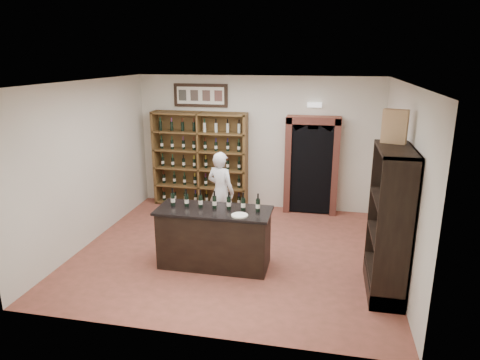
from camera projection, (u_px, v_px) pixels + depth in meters
name	position (u px, v px, depth m)	size (l,w,h in m)	color
floor	(234.00, 251.00, 7.78)	(5.50, 5.50, 0.00)	#9A4B3D
ceiling	(233.00, 82.00, 6.94)	(5.50, 5.50, 0.00)	white
wall_back	(257.00, 143.00, 9.71)	(5.50, 0.04, 3.00)	beige
wall_left	(88.00, 163.00, 7.89)	(0.04, 5.00, 3.00)	beige
wall_right	(401.00, 180.00, 6.83)	(0.04, 5.00, 3.00)	beige
wine_shelf	(201.00, 159.00, 9.92)	(2.20, 0.38, 2.20)	brown
framed_picture	(201.00, 95.00, 9.64)	(1.25, 0.04, 0.52)	black
arched_doorway	(312.00, 163.00, 9.41)	(1.17, 0.35, 2.17)	black
emergency_light	(315.00, 105.00, 9.14)	(0.30, 0.10, 0.10)	white
tasting_counter	(214.00, 238.00, 7.12)	(1.88, 0.78, 1.00)	black
counter_bottle_0	(173.00, 199.00, 7.14)	(0.07, 0.07, 0.30)	black
counter_bottle_1	(187.00, 200.00, 7.09)	(0.07, 0.07, 0.30)	black
counter_bottle_2	(200.00, 201.00, 7.04)	(0.07, 0.07, 0.30)	black
counter_bottle_3	(215.00, 202.00, 7.00)	(0.07, 0.07, 0.30)	black
counter_bottle_4	(229.00, 203.00, 6.95)	(0.07, 0.07, 0.30)	black
counter_bottle_5	(243.00, 204.00, 6.90)	(0.07, 0.07, 0.30)	black
counter_bottle_6	(258.00, 205.00, 6.86)	(0.07, 0.07, 0.30)	black
side_cabinet	(389.00, 245.00, 6.23)	(0.48, 1.20, 2.20)	black
shopkeeper	(221.00, 191.00, 8.53)	(0.59, 0.39, 1.61)	white
plate	(240.00, 215.00, 6.68)	(0.26, 0.26, 0.02)	silver
wine_crate	(395.00, 126.00, 6.09)	(0.34, 0.14, 0.49)	tan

